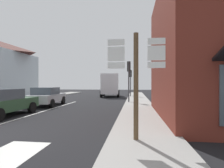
{
  "coord_description": "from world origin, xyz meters",
  "views": [
    {
      "loc": [
        5.73,
        -4.86,
        1.73
      ],
      "look_at": [
        3.54,
        12.51,
        1.74
      ],
      "focal_mm": 28.61,
      "sensor_mm": 36.0,
      "label": 1
    }
  ],
  "objects": [
    {
      "name": "traffic_light_far_right",
      "position": [
        5.23,
        18.73,
        2.64
      ],
      "size": [
        0.3,
        0.49,
        3.56
      ],
      "color": "#47474C",
      "rests_on": "ground"
    },
    {
      "name": "sedan_near",
      "position": [
        -1.29,
        3.8,
        0.76
      ],
      "size": [
        1.97,
        4.2,
        1.47
      ],
      "color": "#2D5133",
      "rests_on": "ground"
    },
    {
      "name": "sidewalk_right",
      "position": [
        6.05,
        8.0,
        0.07
      ],
      "size": [
        2.24,
        44.0,
        0.14
      ],
      "primitive_type": "cube",
      "color": "#9E9B96",
      "rests_on": "ground"
    },
    {
      "name": "route_sign_post",
      "position": [
        5.77,
        0.32,
        1.91
      ],
      "size": [
        1.66,
        0.14,
        3.2
      ],
      "color": "brown",
      "rests_on": "ground"
    },
    {
      "name": "ground_plane",
      "position": [
        0.0,
        10.0,
        0.0
      ],
      "size": [
        80.0,
        80.0,
        0.0
      ],
      "primitive_type": "plane",
      "color": "black"
    },
    {
      "name": "lane_turn_arrow",
      "position": [
        2.71,
        -1.0,
        0.01
      ],
      "size": [
        1.2,
        2.2,
        0.01
      ],
      "primitive_type": "cube",
      "color": "silver",
      "rests_on": "ground"
    },
    {
      "name": "lane_centre_stripe",
      "position": [
        0.0,
        6.0,
        0.01
      ],
      "size": [
        0.16,
        12.0,
        0.01
      ],
      "primitive_type": "cube",
      "color": "silver",
      "rests_on": "ground"
    },
    {
      "name": "sedan_far",
      "position": [
        -1.23,
        8.66,
        0.76
      ],
      "size": [
        2.28,
        4.35,
        1.47
      ],
      "color": "#B7BABF",
      "rests_on": "ground"
    },
    {
      "name": "traffic_light_near_right",
      "position": [
        5.23,
        11.27,
        2.79
      ],
      "size": [
        0.3,
        0.49,
        3.77
      ],
      "color": "#47474C",
      "rests_on": "ground"
    },
    {
      "name": "delivery_truck",
      "position": [
        2.45,
        19.38,
        1.65
      ],
      "size": [
        2.81,
        5.15,
        3.05
      ],
      "color": "silver",
      "rests_on": "ground"
    }
  ]
}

